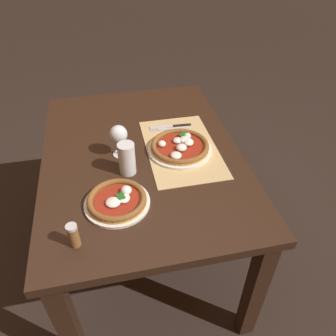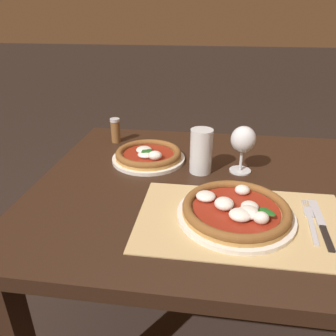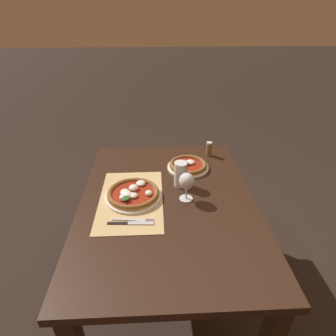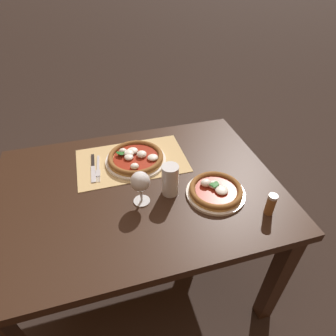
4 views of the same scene
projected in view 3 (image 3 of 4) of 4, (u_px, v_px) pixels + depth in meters
name	position (u px, v px, depth m)	size (l,w,h in m)	color
ground_plane	(168.00, 290.00, 1.84)	(24.00, 24.00, 0.00)	black
dining_table	(168.00, 215.00, 1.52)	(1.26, 0.91, 0.74)	black
paper_placemat	(131.00, 199.00, 1.46)	(0.53, 0.33, 0.00)	tan
pizza_near	(133.00, 194.00, 1.47)	(0.30, 0.30, 0.05)	silver
pizza_far	(188.00, 165.00, 1.73)	(0.26, 0.26, 0.05)	silver
wine_glass	(187.00, 182.00, 1.41)	(0.08, 0.08, 0.16)	silver
pint_glass	(180.00, 175.00, 1.54)	(0.07, 0.07, 0.15)	silver
fork	(133.00, 220.00, 1.32)	(0.04, 0.20, 0.00)	#B7B7BC
knife	(131.00, 223.00, 1.30)	(0.03, 0.22, 0.01)	black
pepper_shaker	(209.00, 149.00, 1.86)	(0.04, 0.04, 0.10)	brown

